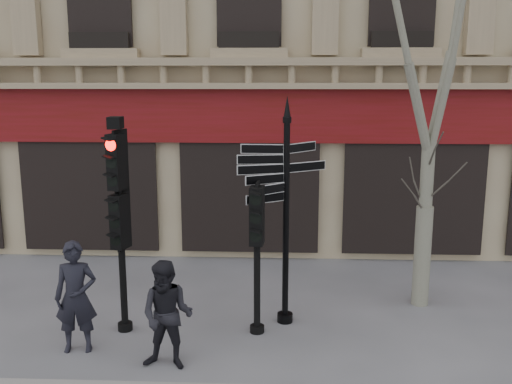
% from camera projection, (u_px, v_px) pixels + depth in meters
% --- Properties ---
extents(ground, '(80.00, 80.00, 0.00)m').
position_uv_depth(ground, '(234.00, 350.00, 9.58)').
color(ground, '#5D5E62').
rests_on(ground, ground).
extents(fingerpost, '(2.28, 2.28, 4.19)m').
position_uv_depth(fingerpost, '(286.00, 174.00, 10.13)').
color(fingerpost, black).
rests_on(fingerpost, ground).
extents(traffic_signal_main, '(0.49, 0.41, 3.85)m').
position_uv_depth(traffic_signal_main, '(119.00, 199.00, 9.85)').
color(traffic_signal_main, black).
rests_on(traffic_signal_main, ground).
extents(traffic_signal_secondary, '(0.47, 0.36, 2.67)m').
position_uv_depth(traffic_signal_secondary, '(257.00, 232.00, 9.87)').
color(traffic_signal_secondary, black).
rests_on(traffic_signal_secondary, ground).
extents(plane_tree, '(2.94, 2.94, 7.81)m').
position_uv_depth(plane_tree, '(436.00, 22.00, 10.43)').
color(plane_tree, gray).
rests_on(plane_tree, ground).
extents(pedestrian_a, '(0.75, 0.55, 1.89)m').
position_uv_depth(pedestrian_a, '(76.00, 297.00, 9.39)').
color(pedestrian_a, black).
rests_on(pedestrian_a, ground).
extents(pedestrian_b, '(0.93, 0.77, 1.75)m').
position_uv_depth(pedestrian_b, '(167.00, 315.00, 8.84)').
color(pedestrian_b, black).
rests_on(pedestrian_b, ground).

